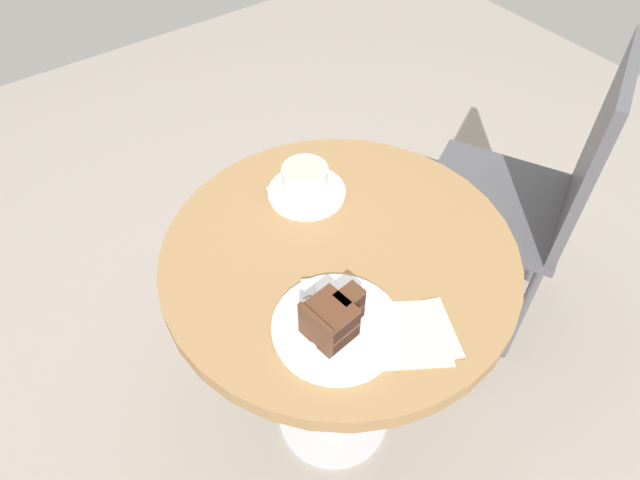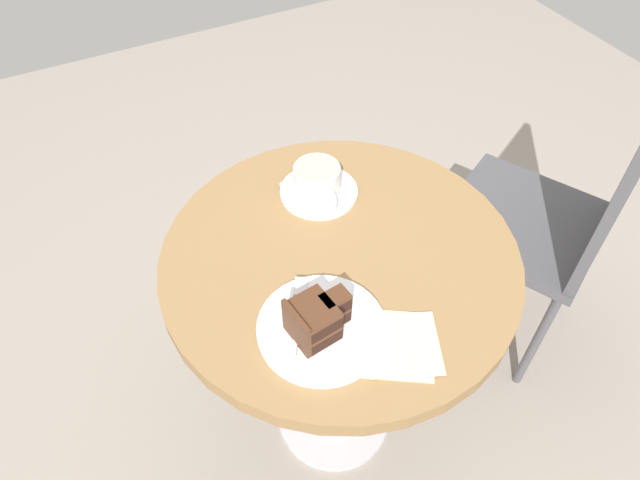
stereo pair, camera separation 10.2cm
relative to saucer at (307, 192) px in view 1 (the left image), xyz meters
The scene contains 10 objects.
ground_plane 0.72m from the saucer, 13.65° to the right, with size 4.40×4.40×0.01m, color gray.
cafe_table 0.21m from the saucer, 13.65° to the right, with size 0.67×0.67×0.69m.
saucer is the anchor object (origin of this frame).
coffee_cup 0.04m from the saucer, 44.28° to the right, with size 0.12×0.09×0.07m.
teaspoon 0.06m from the saucer, 107.30° to the right, with size 0.10×0.02×0.00m.
cake_plate 0.33m from the saucer, 26.60° to the right, with size 0.22×0.22×0.01m.
cake_slice 0.34m from the saucer, 28.19° to the right, with size 0.08×0.11×0.08m.
fork 0.29m from the saucer, 33.96° to the right, with size 0.14×0.09×0.00m.
napkin 0.38m from the saucer, ahead, with size 0.18×0.18×0.00m.
cafe_chair 0.64m from the saucer, 74.13° to the left, with size 0.51×0.51×0.88m.
Camera 1 is at (0.54, -0.44, 1.49)m, focal length 32.00 mm.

